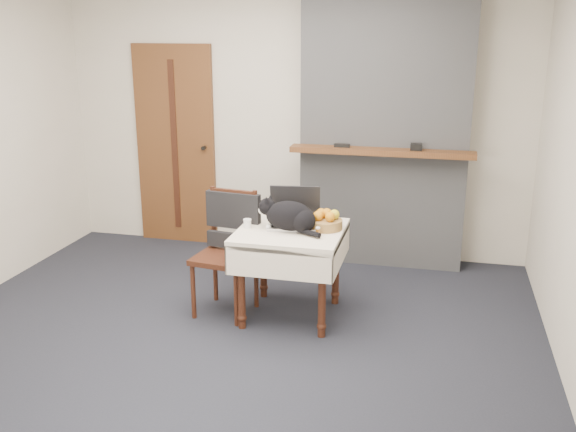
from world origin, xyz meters
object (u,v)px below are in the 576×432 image
object	(u,v)px
pill_bottle	(318,231)
chair	(230,234)
cat	(290,216)
cream_jar	(247,223)
side_table	(291,244)
door	(176,146)
laptop	(294,215)
fruit_basket	(326,221)

from	to	relation	value
pill_bottle	chair	world-z (taller)	chair
cat	cream_jar	size ratio (longest dim) A/B	7.56
side_table	pill_bottle	xyz separation A→B (m)	(0.23, -0.10, 0.15)
door	laptop	bearing A→B (deg)	-41.81
fruit_basket	cat	bearing A→B (deg)	-155.43
side_table	cream_jar	world-z (taller)	cream_jar
side_table	cream_jar	xyz separation A→B (m)	(-0.33, -0.04, 0.15)
cat	pill_bottle	size ratio (longest dim) A/B	7.89
cat	pill_bottle	xyz separation A→B (m)	(0.22, -0.07, -0.08)
side_table	pill_bottle	bearing A→B (deg)	-24.18
laptop	cream_jar	distance (m)	0.37
laptop	cat	xyz separation A→B (m)	(0.01, -0.16, 0.04)
door	laptop	size ratio (longest dim) A/B	4.62
side_table	fruit_basket	size ratio (longest dim) A/B	3.07
cream_jar	side_table	bearing A→B (deg)	7.06
door	side_table	xyz separation A→B (m)	(1.55, -1.51, -0.41)
cat	cream_jar	world-z (taller)	cat
door	fruit_basket	xyz separation A→B (m)	(1.80, -1.44, -0.24)
side_table	cat	distance (m)	0.23
side_table	door	bearing A→B (deg)	135.73
door	cream_jar	world-z (taller)	door
side_table	cream_jar	size ratio (longest dim) A/B	11.43
door	cat	world-z (taller)	door
door	fruit_basket	size ratio (longest dim) A/B	7.87
door	chair	xyz separation A→B (m)	(1.06, -1.49, -0.39)
door	side_table	distance (m)	2.21
side_table	fruit_basket	distance (m)	0.31
door	chair	size ratio (longest dim) A/B	2.08
chair	side_table	bearing A→B (deg)	4.45
side_table	fruit_basket	world-z (taller)	fruit_basket
door	laptop	distance (m)	2.09
laptop	fruit_basket	world-z (taller)	laptop
side_table	laptop	world-z (taller)	laptop
pill_bottle	fruit_basket	world-z (taller)	fruit_basket
laptop	door	bearing A→B (deg)	129.16
cat	laptop	bearing A→B (deg)	100.95
laptop	pill_bottle	bearing A→B (deg)	-54.02
cream_jar	pill_bottle	xyz separation A→B (m)	(0.55, -0.06, -0.00)
pill_bottle	chair	distance (m)	0.74
door	fruit_basket	world-z (taller)	door
laptop	side_table	bearing A→B (deg)	-97.98
fruit_basket	door	bearing A→B (deg)	141.47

